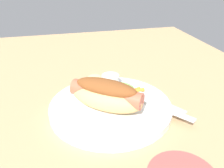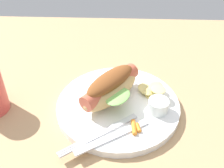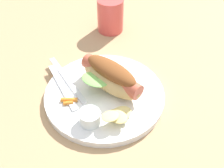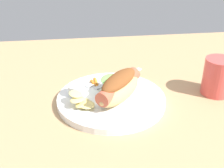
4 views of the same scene
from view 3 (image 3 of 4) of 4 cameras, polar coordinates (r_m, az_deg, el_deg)
ground_plane at (r=58.59cm, az=-3.72°, el=-5.54°), size 120.00×90.00×1.80cm
plate at (r=59.19cm, az=-1.56°, el=-2.29°), size 25.66×25.66×1.60cm
hot_dog at (r=57.34cm, az=-0.25°, el=1.60°), size 14.16×15.64×6.45cm
sauce_ramekin at (r=52.56cm, az=-4.61°, el=-6.95°), size 4.13×4.13×2.69cm
fork at (r=61.85cm, az=-9.25°, el=0.87°), size 14.22×11.13×0.40cm
knife at (r=60.58cm, az=-10.26°, el=-0.48°), size 13.69×9.35×0.36cm
chips_pile at (r=52.79cm, az=1.12°, el=-6.64°), size 7.05×6.93×2.90cm
carrot_garnish at (r=57.15cm, az=-8.96°, el=-3.38°), size 2.13×3.46×0.90cm
drinking_cup at (r=77.67cm, az=-0.34°, el=14.16°), size 7.19×7.19×9.30cm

